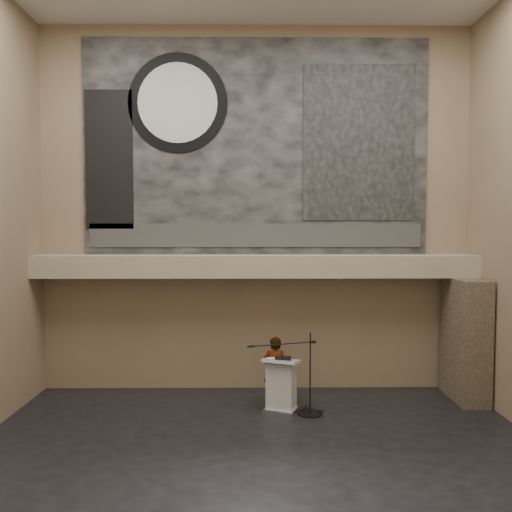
{
  "coord_description": "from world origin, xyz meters",
  "views": [
    {
      "loc": [
        -0.12,
        -7.75,
        3.77
      ],
      "look_at": [
        0.0,
        3.2,
        3.2
      ],
      "focal_mm": 35.0,
      "sensor_mm": 36.0,
      "label": 1
    }
  ],
  "objects": [
    {
      "name": "floor",
      "position": [
        0.0,
        0.0,
        0.0
      ],
      "size": [
        10.0,
        10.0,
        0.0
      ],
      "primitive_type": "plane",
      "color": "black",
      "rests_on": "ground"
    },
    {
      "name": "wall_back",
      "position": [
        0.0,
        4.0,
        4.25
      ],
      "size": [
        10.0,
        0.02,
        8.5
      ],
      "primitive_type": "cube",
      "color": "#806D51",
      "rests_on": "floor"
    },
    {
      "name": "wall_front",
      "position": [
        0.0,
        -4.0,
        4.25
      ],
      "size": [
        10.0,
        0.02,
        8.5
      ],
      "primitive_type": "cube",
      "color": "#806D51",
      "rests_on": "floor"
    },
    {
      "name": "soffit",
      "position": [
        0.0,
        3.6,
        2.95
      ],
      "size": [
        10.0,
        0.8,
        0.5
      ],
      "primitive_type": "cube",
      "color": "tan",
      "rests_on": "wall_back"
    },
    {
      "name": "sprinkler_left",
      "position": [
        -1.6,
        3.55,
        2.67
      ],
      "size": [
        0.04,
        0.04,
        0.06
      ],
      "primitive_type": "cylinder",
      "color": "#B2893D",
      "rests_on": "soffit"
    },
    {
      "name": "sprinkler_right",
      "position": [
        1.9,
        3.55,
        2.67
      ],
      "size": [
        0.04,
        0.04,
        0.06
      ],
      "primitive_type": "cylinder",
      "color": "#B2893D",
      "rests_on": "soffit"
    },
    {
      "name": "banner",
      "position": [
        0.0,
        3.97,
        5.7
      ],
      "size": [
        8.0,
        0.05,
        5.0
      ],
      "primitive_type": "cube",
      "color": "black",
      "rests_on": "wall_back"
    },
    {
      "name": "banner_text_strip",
      "position": [
        0.0,
        3.93,
        3.65
      ],
      "size": [
        7.76,
        0.02,
        0.55
      ],
      "primitive_type": "cube",
      "color": "#313131",
      "rests_on": "banner"
    },
    {
      "name": "banner_clock_rim",
      "position": [
        -1.8,
        3.93,
        6.7
      ],
      "size": [
        2.3,
        0.02,
        2.3
      ],
      "primitive_type": "cylinder",
      "rotation": [
        1.57,
        0.0,
        0.0
      ],
      "color": "black",
      "rests_on": "banner"
    },
    {
      "name": "banner_clock_face",
      "position": [
        -1.8,
        3.91,
        6.7
      ],
      "size": [
        1.84,
        0.02,
        1.84
      ],
      "primitive_type": "cylinder",
      "rotation": [
        1.57,
        0.0,
        0.0
      ],
      "color": "silver",
      "rests_on": "banner"
    },
    {
      "name": "banner_building_print",
      "position": [
        2.4,
        3.93,
        5.8
      ],
      "size": [
        2.6,
        0.02,
        3.6
      ],
      "primitive_type": "cube",
      "color": "black",
      "rests_on": "banner"
    },
    {
      "name": "banner_brick_print",
      "position": [
        -3.4,
        3.93,
        5.4
      ],
      "size": [
        1.1,
        0.02,
        3.2
      ],
      "primitive_type": "cube",
      "color": "black",
      "rests_on": "banner"
    },
    {
      "name": "stone_pier",
      "position": [
        4.65,
        3.15,
        1.35
      ],
      "size": [
        0.6,
        1.4,
        2.7
      ],
      "primitive_type": "cube",
      "color": "#423729",
      "rests_on": "floor"
    },
    {
      "name": "lectern",
      "position": [
        0.52,
        2.43,
        0.55
      ],
      "size": [
        0.85,
        0.74,
        1.13
      ],
      "rotation": [
        0.0,
        0.0,
        -0.39
      ],
      "color": "silver",
      "rests_on": "floor"
    },
    {
      "name": "binder",
      "position": [
        0.55,
        2.43,
        1.12
      ],
      "size": [
        0.36,
        0.3,
        0.04
      ],
      "primitive_type": "cube",
      "rotation": [
        0.0,
        0.0,
        -0.09
      ],
      "color": "black",
      "rests_on": "lectern"
    },
    {
      "name": "papers",
      "position": [
        0.35,
        2.41,
        1.1
      ],
      "size": [
        0.26,
        0.32,
        0.0
      ],
      "primitive_type": "cube",
      "rotation": [
        0.0,
        0.0,
        0.23
      ],
      "color": "white",
      "rests_on": "lectern"
    },
    {
      "name": "speaker_person",
      "position": [
        0.41,
        2.88,
        0.74
      ],
      "size": [
        0.62,
        0.5,
        1.48
      ],
      "primitive_type": "imported",
      "rotation": [
        0.0,
        0.0,
        2.84
      ],
      "color": "white",
      "rests_on": "floor"
    },
    {
      "name": "mic_stand",
      "position": [
        1.05,
        2.28,
        0.26
      ],
      "size": [
        1.54,
        0.66,
        1.68
      ],
      "rotation": [
        0.0,
        0.0,
        0.3
      ],
      "color": "black",
      "rests_on": "floor"
    }
  ]
}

